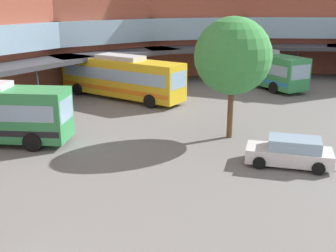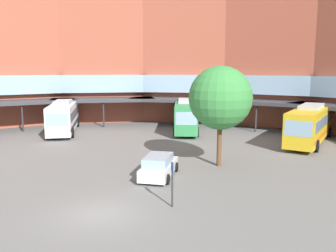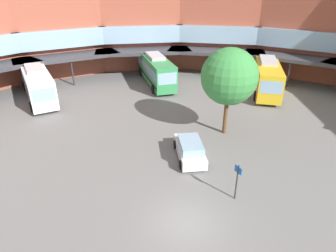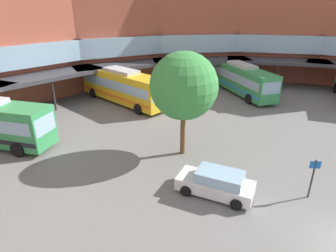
% 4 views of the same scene
% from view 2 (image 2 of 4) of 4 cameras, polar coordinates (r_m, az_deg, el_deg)
% --- Properties ---
extents(ground_plane, '(117.59, 117.59, 0.00)m').
position_cam_2_polar(ground_plane, '(18.79, -10.84, -13.76)').
color(ground_plane, slate).
extents(station_building, '(74.71, 38.38, 16.54)m').
position_cam_2_polar(station_building, '(36.43, 11.89, 9.97)').
color(station_building, '#9E4C38').
rests_on(station_building, ground).
extents(bus_0, '(3.03, 12.05, 3.81)m').
position_cam_2_polar(bus_0, '(37.64, 21.98, 0.40)').
color(bus_0, gold).
rests_on(bus_0, ground).
extents(bus_1, '(8.86, 9.93, 3.69)m').
position_cam_2_polar(bus_1, '(42.32, -16.49, 1.52)').
color(bus_1, white).
rests_on(bus_1, ground).
extents(bus_4, '(7.20, 10.73, 3.75)m').
position_cam_2_polar(bus_4, '(41.53, 2.89, 1.80)').
color(bus_4, '#338C4C').
rests_on(bus_4, ground).
extents(parked_car, '(3.06, 4.74, 1.53)m').
position_cam_2_polar(parked_car, '(24.08, -1.51, -6.54)').
color(parked_car, silver).
rests_on(parked_car, ground).
extents(plaza_tree, '(4.69, 4.69, 7.51)m').
position_cam_2_polar(plaza_tree, '(26.30, 8.45, 4.49)').
color(plaza_tree, brown).
rests_on(plaza_tree, ground).
extents(stop_sign_post, '(0.41, 0.49, 2.46)m').
position_cam_2_polar(stop_sign_post, '(18.82, 0.70, -8.65)').
color(stop_sign_post, '#2D2D33').
rests_on(stop_sign_post, ground).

